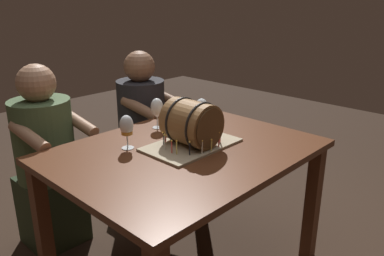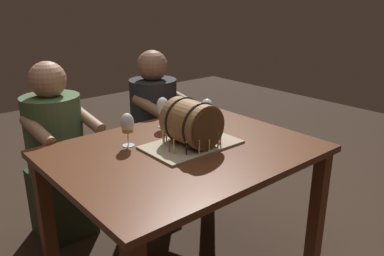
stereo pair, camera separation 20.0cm
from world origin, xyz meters
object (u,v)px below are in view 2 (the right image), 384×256
object	(u,v)px
barrel_cake	(192,125)
wine_glass_empty	(163,107)
dining_table	(184,166)
wine_glass_amber	(127,125)
wine_glass_white	(207,108)
person_seated_right	(155,133)
person_seated_left	(57,158)

from	to	relation	value
barrel_cake	wine_glass_empty	distance (m)	0.36
dining_table	wine_glass_amber	distance (m)	0.37
wine_glass_empty	wine_glass_white	distance (m)	0.26
barrel_cake	wine_glass_empty	bearing A→B (deg)	78.75
dining_table	person_seated_right	size ratio (longest dim) A/B	1.15
wine_glass_empty	wine_glass_amber	bearing A→B (deg)	-157.76
person_seated_left	wine_glass_white	bearing A→B (deg)	-43.14
dining_table	person_seated_right	bearing A→B (deg)	65.13
person_seated_left	wine_glass_amber	bearing A→B (deg)	-73.94
person_seated_right	wine_glass_white	bearing A→B (deg)	-95.58
barrel_cake	dining_table	bearing A→B (deg)	175.12
person_seated_left	person_seated_right	size ratio (longest dim) A/B	1.00
barrel_cake	wine_glass_white	world-z (taller)	barrel_cake
person_seated_right	barrel_cake	bearing A→B (deg)	-111.69
wine_glass_white	person_seated_right	world-z (taller)	person_seated_right
barrel_cake	person_seated_right	distance (m)	0.93
wine_glass_white	dining_table	bearing A→B (deg)	-152.01
barrel_cake	wine_glass_empty	world-z (taller)	barrel_cake
dining_table	wine_glass_empty	distance (m)	0.43
barrel_cake	person_seated_left	world-z (taller)	person_seated_left
barrel_cake	wine_glass_empty	size ratio (longest dim) A/B	2.69
dining_table	person_seated_left	size ratio (longest dim) A/B	1.15
barrel_cake	wine_glass_amber	bearing A→B (deg)	139.25
dining_table	person_seated_left	xyz separation A→B (m)	(-0.37, 0.80, -0.11)
barrel_cake	person_seated_left	bearing A→B (deg)	117.62
wine_glass_empty	person_seated_left	world-z (taller)	person_seated_left
wine_glass_white	person_seated_left	world-z (taller)	person_seated_left
person_seated_left	wine_glass_empty	bearing A→B (deg)	-42.94
person_seated_left	person_seated_right	xyz separation A→B (m)	(0.74, -0.00, -0.00)
barrel_cake	person_seated_right	world-z (taller)	person_seated_right
wine_glass_amber	wine_glass_white	size ratio (longest dim) A/B	1.01
barrel_cake	wine_glass_amber	xyz separation A→B (m)	(-0.25, 0.22, 0.00)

